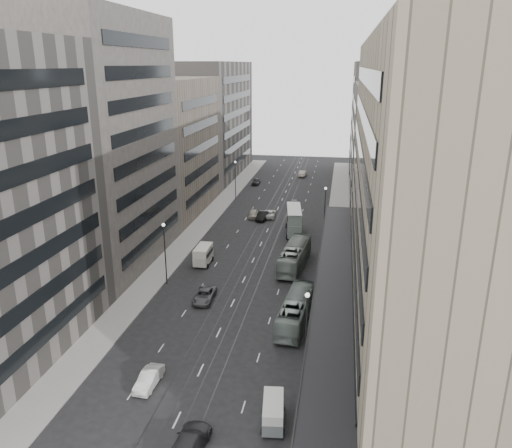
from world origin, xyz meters
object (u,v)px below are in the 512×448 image
Objects in this scene: double_decker at (294,220)px; panel_van at (203,254)px; sedan_2 at (204,295)px; sedan_1 at (149,379)px; vw_microbus at (273,411)px; bus_near at (296,310)px; bus_far at (295,256)px.

panel_van is at bearing -133.51° from double_decker.
sedan_2 is at bearing -114.39° from double_decker.
double_decker is 2.03× the size of sedan_1.
double_decker reaches higher than panel_van.
sedan_1 is at bearing -108.47° from double_decker.
panel_van is at bearing 104.46° from sedan_2.
vw_microbus is 23.10m from sedan_2.
sedan_2 is at bearing 91.27° from sedan_1.
vw_microbus is 0.94× the size of panel_van.
vw_microbus is at bearing -65.62° from panel_van.
bus_near is 30.65m from double_decker.
double_decker is 2.08× the size of vw_microbus.
sedan_1 is (2.88, -28.32, -0.81)m from panel_van.
vw_microbus is (1.54, -32.69, -0.50)m from bus_far.
panel_van is at bearing 98.32° from sedan_1.
sedan_2 is at bearing -11.99° from bus_near.
vw_microbus reaches higher than sedan_2.
sedan_1 is at bearing 76.58° from bus_far.
vw_microbus is 34.54m from panel_van.
bus_far is 14.46m from double_decker.
bus_near reaches higher than vw_microbus.
vw_microbus is at bearing 98.04° from bus_far.
panel_van is at bearing 11.24° from bus_far.
bus_far reaches higher than sedan_1.
vw_microbus is at bearing 94.56° from bus_near.
vw_microbus is 0.97× the size of sedan_1.
double_decker is (-1.55, 14.36, 0.75)m from bus_far.
double_decker is 19.43m from panel_van.
double_decker reaches higher than vw_microbus.
bus_near reaches higher than sedan_1.
sedan_2 is (-8.15, -26.88, -1.75)m from double_decker.
bus_far is at bearing -91.35° from double_decker.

